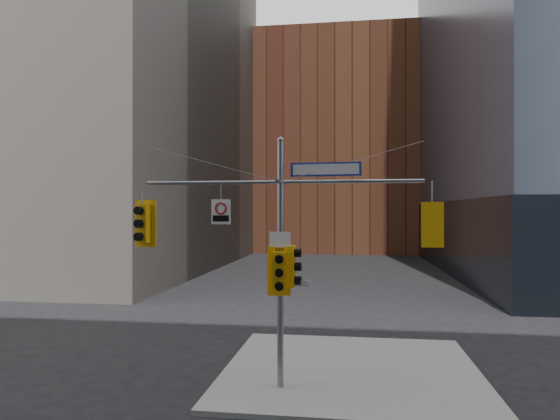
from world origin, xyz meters
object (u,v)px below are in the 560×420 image
(traffic_light_pole_side, at_px, (292,266))
(traffic_light_pole_front, at_px, (279,272))
(street_sign_blade, at_px, (326,169))
(traffic_light_east_arm, at_px, (432,225))
(regulatory_sign_arm, at_px, (221,211))
(traffic_light_west_arm, at_px, (143,223))
(signal_assembly, at_px, (280,237))

(traffic_light_pole_side, bearing_deg, traffic_light_pole_front, 133.83)
(traffic_light_pole_front, height_order, street_sign_blade, street_sign_blade)
(traffic_light_east_arm, height_order, street_sign_blade, street_sign_blade)
(street_sign_blade, distance_m, regulatory_sign_arm, 3.26)
(traffic_light_west_arm, xyz_separation_m, traffic_light_pole_side, (4.48, -0.01, -1.21))
(street_sign_blade, xyz_separation_m, regulatory_sign_arm, (-3.04, -0.02, -1.18))
(traffic_light_pole_front, bearing_deg, traffic_light_east_arm, -5.82)
(signal_assembly, relative_size, street_sign_blade, 4.00)
(traffic_light_pole_front, relative_size, street_sign_blade, 0.69)
(traffic_light_pole_side, height_order, traffic_light_pole_front, traffic_light_pole_side)
(traffic_light_pole_side, bearing_deg, traffic_light_west_arm, 94.50)
(traffic_light_west_arm, xyz_separation_m, traffic_light_pole_front, (4.15, -0.28, -1.34))
(signal_assembly, xyz_separation_m, regulatory_sign_arm, (-1.75, -0.02, 0.76))
(traffic_light_pole_side, bearing_deg, signal_assembly, 95.17)
(regulatory_sign_arm, bearing_deg, traffic_light_pole_side, 5.18)
(regulatory_sign_arm, bearing_deg, signal_assembly, 5.21)
(signal_assembly, bearing_deg, regulatory_sign_arm, -179.34)
(traffic_light_west_arm, bearing_deg, regulatory_sign_arm, 6.77)
(traffic_light_west_arm, height_order, street_sign_blade, street_sign_blade)
(traffic_light_east_arm, distance_m, traffic_light_pole_side, 4.06)
(traffic_light_east_arm, distance_m, traffic_light_pole_front, 4.42)
(signal_assembly, xyz_separation_m, traffic_light_pole_side, (0.33, 0.00, -0.83))
(traffic_light_pole_side, distance_m, traffic_light_pole_front, 0.44)
(regulatory_sign_arm, bearing_deg, traffic_light_west_arm, -176.27)
(street_sign_blade, height_order, regulatory_sign_arm, street_sign_blade)
(traffic_light_east_arm, relative_size, regulatory_sign_arm, 1.70)
(traffic_light_east_arm, bearing_deg, traffic_light_pole_side, 6.02)
(traffic_light_west_arm, distance_m, regulatory_sign_arm, 2.44)
(signal_assembly, bearing_deg, traffic_light_pole_front, -90.24)
(signal_assembly, distance_m, street_sign_blade, 2.32)
(signal_assembly, xyz_separation_m, traffic_light_east_arm, (4.20, 0.00, 0.38))
(traffic_light_west_arm, distance_m, traffic_light_pole_front, 4.37)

